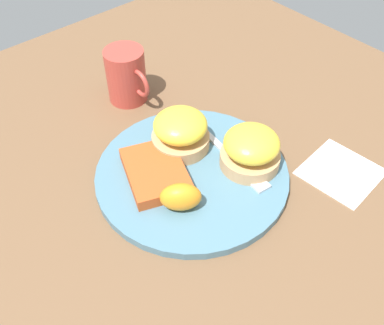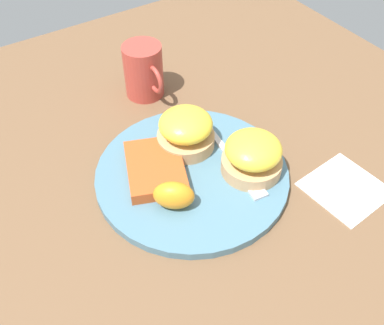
# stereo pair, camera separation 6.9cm
# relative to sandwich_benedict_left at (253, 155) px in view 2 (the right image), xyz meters

# --- Properties ---
(ground_plane) EXTENTS (1.10, 1.10, 0.00)m
(ground_plane) POSITION_rel_sandwich_benedict_left_xyz_m (-0.05, -0.08, -0.05)
(ground_plane) COLOR brown
(plate) EXTENTS (0.30, 0.30, 0.01)m
(plate) POSITION_rel_sandwich_benedict_left_xyz_m (-0.05, -0.08, -0.04)
(plate) COLOR slate
(plate) RESTS_ON ground_plane
(sandwich_benedict_left) EXTENTS (0.09, 0.09, 0.07)m
(sandwich_benedict_left) POSITION_rel_sandwich_benedict_left_xyz_m (0.00, 0.00, 0.00)
(sandwich_benedict_left) COLOR tan
(sandwich_benedict_left) RESTS_ON plate
(sandwich_benedict_right) EXTENTS (0.09, 0.09, 0.07)m
(sandwich_benedict_right) POSITION_rel_sandwich_benedict_left_xyz_m (-0.10, -0.05, 0.00)
(sandwich_benedict_right) COLOR tan
(sandwich_benedict_right) RESTS_ON plate
(hashbrown_patty) EXTENTS (0.14, 0.12, 0.02)m
(hashbrown_patty) POSITION_rel_sandwich_benedict_left_xyz_m (-0.08, -0.13, -0.02)
(hashbrown_patty) COLOR #BC4C20
(hashbrown_patty) RESTS_ON plate
(orange_wedge) EXTENTS (0.07, 0.07, 0.04)m
(orange_wedge) POSITION_rel_sandwich_benedict_left_xyz_m (-0.01, -0.14, -0.01)
(orange_wedge) COLOR orange
(orange_wedge) RESTS_ON plate
(fork) EXTENTS (0.22, 0.04, 0.00)m
(fork) POSITION_rel_sandwich_benedict_left_xyz_m (-0.04, -0.01, -0.03)
(fork) COLOR silver
(fork) RESTS_ON plate
(cup) EXTENTS (0.10, 0.07, 0.10)m
(cup) POSITION_rel_sandwich_benedict_left_xyz_m (-0.28, -0.03, 0.00)
(cup) COLOR #B23D33
(cup) RESTS_ON ground_plane
(napkin) EXTENTS (0.12, 0.12, 0.00)m
(napkin) POSITION_rel_sandwich_benedict_left_xyz_m (0.10, 0.11, -0.04)
(napkin) COLOR white
(napkin) RESTS_ON ground_plane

